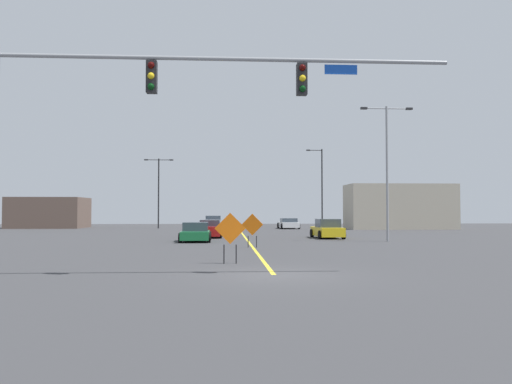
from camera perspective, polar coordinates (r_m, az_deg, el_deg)
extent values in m
plane|color=#38383A|center=(17.21, 1.97, -9.08)|extent=(130.30, 130.30, 0.00)
cube|color=yellow|center=(53.27, -1.74, -4.30)|extent=(0.16, 72.39, 0.01)
cylinder|color=gray|center=(17.72, -3.16, 14.36)|extent=(14.83, 0.14, 0.14)
cube|color=black|center=(17.71, -11.37, 12.24)|extent=(0.34, 0.32, 1.05)
sphere|color=#3A0503|center=(17.64, -11.44, 13.48)|extent=(0.22, 0.22, 0.22)
sphere|color=yellow|center=(17.55, -11.45, 12.37)|extent=(0.22, 0.22, 0.22)
sphere|color=black|center=(17.47, -11.45, 11.26)|extent=(0.22, 0.22, 0.22)
cube|color=black|center=(17.74, 5.04, 12.19)|extent=(0.34, 0.32, 1.05)
sphere|color=#3A0503|center=(17.66, 5.12, 13.42)|extent=(0.22, 0.22, 0.22)
sphere|color=yellow|center=(17.57, 5.12, 12.32)|extent=(0.22, 0.22, 0.22)
sphere|color=black|center=(17.49, 5.12, 11.21)|extent=(0.22, 0.22, 0.22)
cube|color=#1447B7|center=(18.06, 9.29, 13.11)|extent=(1.10, 0.03, 0.32)
cylinder|color=gray|center=(36.59, 14.18, 1.97)|extent=(0.16, 0.16, 9.25)
cylinder|color=gray|center=(36.94, 12.94, 8.93)|extent=(1.58, 0.08, 0.08)
cube|color=#262628|center=(36.72, 11.74, 8.98)|extent=(0.44, 0.24, 0.14)
cylinder|color=gray|center=(37.41, 15.29, 8.81)|extent=(1.58, 0.08, 0.08)
cube|color=#262628|center=(37.67, 16.44, 8.74)|extent=(0.44, 0.24, 0.14)
cylinder|color=black|center=(62.55, -10.64, -0.15)|extent=(0.16, 0.16, 8.26)
cylinder|color=black|center=(62.91, -11.29, 3.48)|extent=(1.49, 0.08, 0.08)
cube|color=#262628|center=(63.01, -11.96, 3.47)|extent=(0.44, 0.24, 0.14)
cylinder|color=black|center=(62.72, -9.94, 3.49)|extent=(1.49, 0.08, 0.08)
cube|color=#262628|center=(62.64, -9.26, 3.49)|extent=(0.44, 0.24, 0.14)
cylinder|color=black|center=(62.91, 7.25, 0.39)|extent=(0.16, 0.16, 9.51)
cylinder|color=black|center=(63.12, 6.49, 4.57)|extent=(1.67, 0.08, 0.08)
cube|color=#262628|center=(62.98, 5.74, 4.58)|extent=(0.44, 0.24, 0.14)
cube|color=orange|center=(20.74, -2.85, -4.01)|extent=(1.25, 0.05, 1.24)
cylinder|color=black|center=(20.80, -3.53, -6.81)|extent=(0.05, 0.05, 0.75)
cylinder|color=black|center=(20.81, -2.19, -6.81)|extent=(0.05, 0.05, 0.75)
cube|color=orange|center=(29.71, -0.41, -3.59)|extent=(1.22, 0.29, 1.24)
cylinder|color=black|center=(29.79, -0.87, -5.46)|extent=(0.05, 0.05, 0.66)
cylinder|color=black|center=(29.71, 0.06, -5.47)|extent=(0.05, 0.05, 0.66)
cube|color=gold|center=(40.16, 7.81, -4.32)|extent=(1.91, 4.28, 0.67)
cube|color=#333D47|center=(39.93, 7.88, -3.40)|extent=(1.65, 1.97, 0.64)
cylinder|color=black|center=(41.81, 8.52, -4.47)|extent=(0.24, 0.65, 0.64)
cylinder|color=black|center=(41.42, 6.15, -4.50)|extent=(0.24, 0.65, 0.64)
cylinder|color=black|center=(38.95, 9.58, -4.64)|extent=(0.24, 0.65, 0.64)
cylinder|color=black|center=(38.53, 7.05, -4.68)|extent=(0.24, 0.65, 0.64)
cube|color=#196B38|center=(35.71, -6.65, -4.71)|extent=(1.92, 4.10, 0.56)
cube|color=#333D47|center=(35.90, -6.63, -3.78)|extent=(1.71, 2.04, 0.59)
cylinder|color=black|center=(34.35, -8.32, -5.00)|extent=(0.23, 0.64, 0.64)
cylinder|color=black|center=(34.26, -5.19, -5.02)|extent=(0.23, 0.64, 0.64)
cylinder|color=black|center=(37.20, -7.99, -4.78)|extent=(0.23, 0.64, 0.64)
cylinder|color=black|center=(37.12, -5.10, -4.79)|extent=(0.23, 0.64, 0.64)
cube|color=white|center=(60.61, 3.57, -3.60)|extent=(2.10, 4.39, 0.59)
cube|color=#333D47|center=(60.38, 3.60, -3.11)|extent=(1.82, 2.04, 0.46)
cylinder|color=black|center=(62.26, 4.23, -3.68)|extent=(0.24, 0.65, 0.64)
cylinder|color=black|center=(61.96, 2.46, -3.69)|extent=(0.24, 0.65, 0.64)
cylinder|color=black|center=(59.28, 4.73, -3.76)|extent=(0.24, 0.65, 0.64)
cylinder|color=black|center=(58.97, 2.87, -3.77)|extent=(0.24, 0.65, 0.64)
cube|color=red|center=(41.05, -5.02, -4.25)|extent=(1.89, 4.56, 0.72)
cube|color=#333D47|center=(41.26, -5.00, -3.40)|extent=(1.63, 2.29, 0.48)
cylinder|color=black|center=(39.56, -6.42, -4.62)|extent=(0.25, 0.65, 0.64)
cylinder|color=black|center=(39.45, -3.93, -4.63)|extent=(0.25, 0.65, 0.64)
cylinder|color=black|center=(42.69, -6.03, -4.43)|extent=(0.25, 0.65, 0.64)
cylinder|color=black|center=(42.59, -3.73, -4.44)|extent=(0.25, 0.65, 0.64)
cube|color=#B7BABF|center=(60.36, -4.74, -3.54)|extent=(2.02, 4.27, 0.72)
cube|color=#333D47|center=(60.56, -4.74, -2.90)|extent=(1.77, 2.06, 0.63)
cylinder|color=black|center=(58.89, -5.65, -3.77)|extent=(0.24, 0.65, 0.64)
cylinder|color=black|center=(58.91, -3.80, -3.77)|extent=(0.24, 0.65, 0.64)
cylinder|color=black|center=(61.84, -5.63, -3.69)|extent=(0.24, 0.65, 0.64)
cylinder|color=black|center=(61.86, -3.87, -3.69)|extent=(0.24, 0.65, 0.64)
cube|color=brown|center=(67.63, -21.74, -2.12)|extent=(8.47, 6.34, 3.67)
cube|color=#B2A893|center=(61.73, 15.46, -1.56)|extent=(11.98, 5.04, 5.09)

